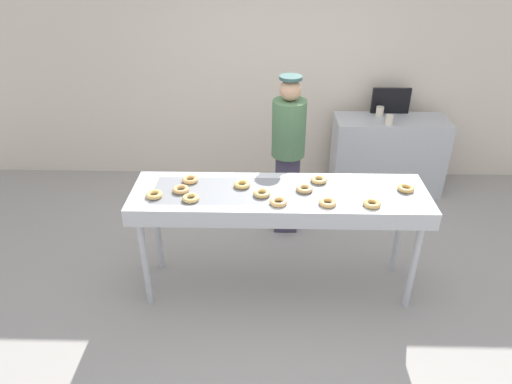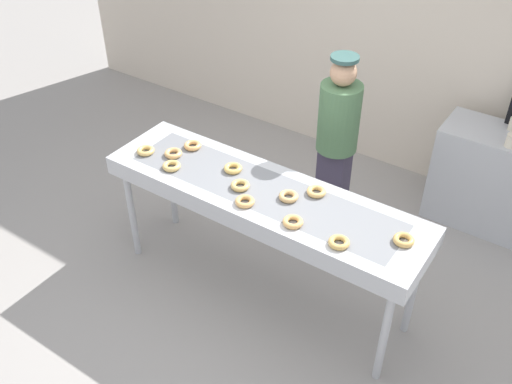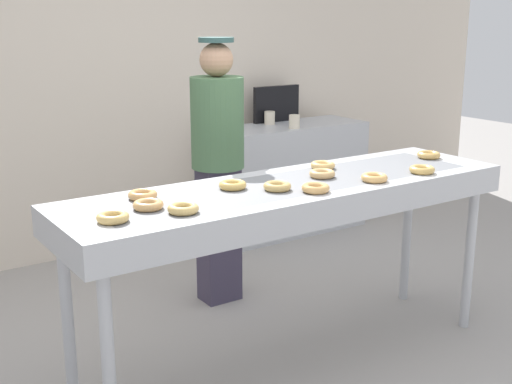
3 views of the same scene
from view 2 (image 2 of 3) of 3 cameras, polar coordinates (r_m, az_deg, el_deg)
The scene contains 18 objects.
ground_plane at distance 4.72m, azimuth 0.56°, elevation -9.42°, with size 16.00×16.00×0.00m, color #9E9993.
back_wall at distance 5.68m, azimuth 14.01°, elevation 15.18°, with size 8.00×0.12×2.80m, color beige.
fryer_conveyor at distance 4.11m, azimuth 0.64°, elevation -0.68°, with size 2.43×0.66×0.99m.
glazed_donut_0 at distance 4.53m, azimuth -6.27°, elevation 4.58°, with size 0.14×0.14×0.04m, color #E8AA63.
glazed_donut_1 at distance 4.03m, azimuth 5.98°, elevation 0.05°, with size 0.14×0.14×0.04m, color #EAB768.
glazed_donut_2 at distance 3.74m, azimuth 14.36°, elevation -4.60°, with size 0.14×0.14×0.04m, color #E0AD5B.
glazed_donut_3 at distance 4.31m, azimuth -8.33°, elevation 2.55°, with size 0.14×0.14×0.04m, color #E0B767.
glazed_donut_4 at distance 4.07m, azimuth -1.57°, elevation 0.65°, with size 0.14×0.14×0.04m, color #DBB265.
glazed_donut_5 at distance 3.65m, azimuth 8.18°, elevation -4.93°, with size 0.14×0.14×0.04m, color #DFB15D.
glazed_donut_6 at distance 3.77m, azimuth 3.66°, elevation -2.95°, with size 0.14×0.14×0.04m, color #EEB164.
glazed_donut_7 at distance 4.24m, azimuth -2.29°, elevation 2.35°, with size 0.14×0.14×0.04m, color #E8BA5E.
glazed_donut_8 at distance 3.92m, azimuth -1.11°, elevation -0.93°, with size 0.14×0.14×0.04m, color #E1A960.
glazed_donut_9 at distance 4.52m, azimuth -10.83°, elevation 4.03°, with size 0.14×0.14×0.04m, color #E8BC68.
glazed_donut_10 at distance 3.97m, azimuth 3.23°, elevation -0.43°, with size 0.14×0.14×0.04m, color tan.
glazed_donut_11 at distance 4.45m, azimuth -8.17°, elevation 3.79°, with size 0.14×0.14×0.04m, color #E2AA68.
worker_baker at distance 4.71m, azimuth 7.96°, elevation 4.96°, with size 0.33×0.33×1.68m.
prep_counter at distance 5.45m, azimuth 23.82°, elevation 0.56°, with size 1.31×0.51×0.92m, color #B7BABF.
paper_cup_0 at distance 5.05m, azimuth 23.89°, elevation 4.65°, with size 0.09×0.09×0.11m, color beige.
Camera 2 is at (1.78, -2.71, 3.43)m, focal length 40.57 mm.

